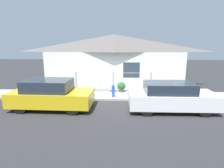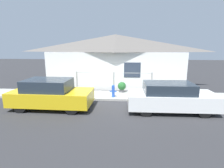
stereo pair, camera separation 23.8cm
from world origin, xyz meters
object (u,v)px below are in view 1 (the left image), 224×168
car_left (51,94)px  potted_plant_near_hydrant (121,86)px  car_right (171,97)px  fire_hydrant (113,91)px

car_left → potted_plant_near_hydrant: size_ratio=5.89×
potted_plant_near_hydrant → car_left: bearing=-140.4°
car_left → car_right: car_left is taller
fire_hydrant → potted_plant_near_hydrant: fire_hydrant is taller
car_right → fire_hydrant: bearing=147.7°
car_right → potted_plant_near_hydrant: car_right is taller
car_left → potted_plant_near_hydrant: 4.42m
potted_plant_near_hydrant → car_right: bearing=-50.7°
car_left → fire_hydrant: size_ratio=5.36×
car_right → fire_hydrant: 3.26m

